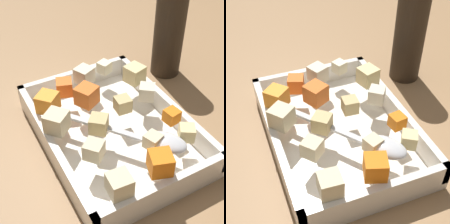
% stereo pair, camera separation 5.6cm
% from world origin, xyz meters
% --- Properties ---
extents(ground_plane, '(4.00, 4.00, 0.00)m').
position_xyz_m(ground_plane, '(0.00, 0.00, 0.00)').
color(ground_plane, '#936D47').
extents(baking_dish, '(0.33, 0.24, 0.05)m').
position_xyz_m(baking_dish, '(-0.01, -0.01, 0.02)').
color(baking_dish, white).
rests_on(baking_dish, ground_plane).
extents(carrot_chunk_mid_right, '(0.04, 0.04, 0.03)m').
position_xyz_m(carrot_chunk_mid_right, '(-0.15, -0.01, 0.07)').
color(carrot_chunk_mid_right, orange).
rests_on(carrot_chunk_mid_right, baking_dish).
extents(carrot_chunk_heap_side, '(0.05, 0.05, 0.03)m').
position_xyz_m(carrot_chunk_heap_side, '(0.04, 0.01, 0.07)').
color(carrot_chunk_heap_side, orange).
rests_on(carrot_chunk_heap_side, baking_dish).
extents(carrot_chunk_rim_edge, '(0.05, 0.05, 0.03)m').
position_xyz_m(carrot_chunk_rim_edge, '(0.05, 0.08, 0.07)').
color(carrot_chunk_rim_edge, orange).
rests_on(carrot_chunk_rim_edge, baking_dish).
extents(carrot_chunk_back_center, '(0.04, 0.04, 0.03)m').
position_xyz_m(carrot_chunk_back_center, '(0.08, 0.03, 0.07)').
color(carrot_chunk_back_center, orange).
rests_on(carrot_chunk_back_center, baking_dish).
extents(carrot_chunk_far_right, '(0.03, 0.03, 0.02)m').
position_xyz_m(carrot_chunk_far_right, '(-0.07, -0.09, 0.06)').
color(carrot_chunk_far_right, orange).
rests_on(carrot_chunk_far_right, baking_dish).
extents(potato_chunk_mid_left, '(0.04, 0.04, 0.03)m').
position_xyz_m(potato_chunk_mid_left, '(-0.08, 0.06, 0.07)').
color(potato_chunk_mid_left, beige).
rests_on(potato_chunk_mid_left, baking_dish).
extents(potato_chunk_corner_sw, '(0.03, 0.03, 0.02)m').
position_xyz_m(potato_chunk_corner_sw, '(-0.11, -0.03, 0.06)').
color(potato_chunk_corner_sw, beige).
rests_on(potato_chunk_corner_sw, baking_dish).
extents(potato_chunk_corner_nw, '(0.03, 0.03, 0.02)m').
position_xyz_m(potato_chunk_corner_nw, '(0.11, -0.06, 0.06)').
color(potato_chunk_corner_nw, beige).
rests_on(potato_chunk_corner_nw, baking_dish).
extents(potato_chunk_corner_se, '(0.05, 0.05, 0.03)m').
position_xyz_m(potato_chunk_corner_se, '(-0.00, 0.08, 0.07)').
color(potato_chunk_corner_se, beige).
rests_on(potato_chunk_corner_se, baking_dish).
extents(potato_chunk_center, '(0.04, 0.04, 0.03)m').
position_xyz_m(potato_chunk_center, '(0.06, -0.10, 0.07)').
color(potato_chunk_center, '#E0CC89').
rests_on(potato_chunk_center, baking_dish).
extents(potato_chunk_near_left, '(0.03, 0.03, 0.03)m').
position_xyz_m(potato_chunk_near_left, '(-0.01, -0.04, 0.07)').
color(potato_chunk_near_left, tan).
rests_on(potato_chunk_near_left, baking_dish).
extents(potato_chunk_under_handle, '(0.03, 0.03, 0.02)m').
position_xyz_m(potato_chunk_under_handle, '(-0.12, -0.09, 0.06)').
color(potato_chunk_under_handle, '#E0CC89').
rests_on(potato_chunk_under_handle, baking_dish).
extents(potato_chunk_front_center, '(0.04, 0.04, 0.03)m').
position_xyz_m(potato_chunk_front_center, '(-0.03, 0.02, 0.07)').
color(potato_chunk_front_center, tan).
rests_on(potato_chunk_front_center, baking_dish).
extents(potato_chunk_near_right, '(0.03, 0.03, 0.03)m').
position_xyz_m(potato_chunk_near_right, '(-0.15, 0.05, 0.07)').
color(potato_chunk_near_right, beige).
rests_on(potato_chunk_near_right, baking_dish).
extents(parsnip_chunk_far_left, '(0.04, 0.04, 0.03)m').
position_xyz_m(parsnip_chunk_far_left, '(-0.00, -0.09, 0.07)').
color(parsnip_chunk_far_left, beige).
rests_on(parsnip_chunk_far_left, baking_dish).
extents(parsnip_chunk_near_spoon, '(0.04, 0.04, 0.03)m').
position_xyz_m(parsnip_chunk_near_spoon, '(0.10, -0.01, 0.07)').
color(parsnip_chunk_near_spoon, beige).
rests_on(parsnip_chunk_near_spoon, baking_dish).
extents(serving_spoon, '(0.19, 0.15, 0.02)m').
position_xyz_m(serving_spoon, '(-0.11, -0.04, 0.06)').
color(serving_spoon, silver).
rests_on(serving_spoon, baking_dish).
extents(pepper_mill, '(0.06, 0.06, 0.24)m').
position_xyz_m(pepper_mill, '(0.12, -0.22, 0.11)').
color(pepper_mill, '#2D2319').
rests_on(pepper_mill, ground_plane).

